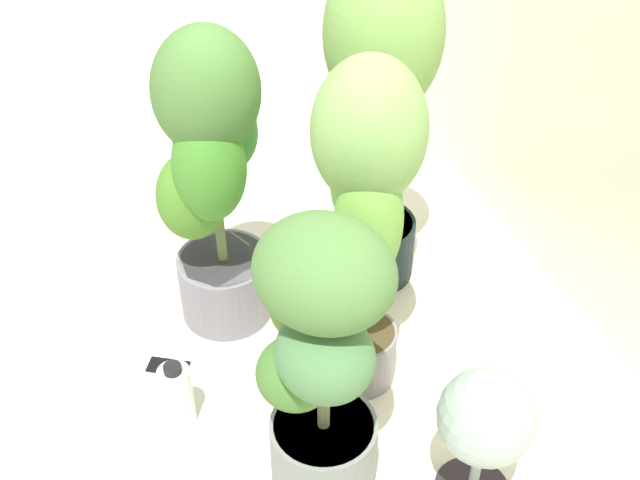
# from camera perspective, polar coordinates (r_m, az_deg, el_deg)

# --- Properties ---
(ground_plane) EXTENTS (8.00, 8.00, 0.00)m
(ground_plane) POSITION_cam_1_polar(r_m,az_deg,el_deg) (2.27, -0.65, -9.49)
(ground_plane) COLOR silver
(ground_plane) RESTS_ON ground
(potted_plant_back_left) EXTENTS (0.45, 0.44, 1.04)m
(potted_plant_back_left) POSITION_cam_1_polar(r_m,az_deg,el_deg) (2.23, 4.22, 9.81)
(potted_plant_back_left) COLOR black
(potted_plant_back_left) RESTS_ON ground
(potted_plant_front_left) EXTENTS (0.41, 0.36, 0.91)m
(potted_plant_front_left) POSITION_cam_1_polar(r_m,az_deg,el_deg) (2.14, -7.67, 5.01)
(potted_plant_front_left) COLOR slate
(potted_plant_front_left) RESTS_ON ground
(potted_plant_center) EXTENTS (0.34, 0.32, 0.96)m
(potted_plant_center) POSITION_cam_1_polar(r_m,az_deg,el_deg) (1.88, 3.13, 2.56)
(potted_plant_center) COLOR gray
(potted_plant_center) RESTS_ON ground
(potted_plant_front_right) EXTENTS (0.38, 0.36, 0.78)m
(potted_plant_front_right) POSITION_cam_1_polar(r_m,az_deg,el_deg) (1.71, 0.08, -7.83)
(potted_plant_front_right) COLOR slate
(potted_plant_front_right) RESTS_ON ground
(cell_phone) EXTENTS (0.13, 0.16, 0.01)m
(cell_phone) POSITION_cam_1_polar(r_m,az_deg,el_deg) (2.32, -10.63, -8.80)
(cell_phone) COLOR white
(cell_phone) RESTS_ON ground
(floor_fan) EXTENTS (0.29, 0.29, 0.40)m
(floor_fan) POSITION_cam_1_polar(r_m,az_deg,el_deg) (1.86, 11.56, -12.52)
(floor_fan) COLOR #271E27
(floor_fan) RESTS_ON ground
(nutrient_bottle) EXTENTS (0.08, 0.08, 0.21)m
(nutrient_bottle) POSITION_cam_1_polar(r_m,az_deg,el_deg) (2.13, -10.03, -10.73)
(nutrient_bottle) COLOR white
(nutrient_bottle) RESTS_ON ground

